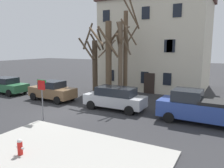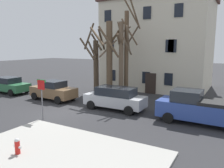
{
  "view_description": "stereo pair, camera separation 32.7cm",
  "coord_description": "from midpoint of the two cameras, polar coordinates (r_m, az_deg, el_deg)",
  "views": [
    {
      "loc": [
        10.68,
        -11.8,
        4.69
      ],
      "look_at": [
        2.84,
        2.53,
        1.97
      ],
      "focal_mm": 35.59,
      "sensor_mm": 36.0,
      "label": 1
    },
    {
      "loc": [
        10.96,
        -11.64,
        4.69
      ],
      "look_at": [
        2.84,
        2.53,
        1.97
      ],
      "focal_mm": 35.59,
      "sensor_mm": 36.0,
      "label": 2
    }
  ],
  "objects": [
    {
      "name": "tree_bare_end",
      "position": [
        20.24,
        4.32,
        8.55
      ],
      "size": [
        2.11,
        2.19,
        8.84
      ],
      "color": "brown",
      "rests_on": "ground_plane"
    },
    {
      "name": "tree_bare_mid",
      "position": [
        20.04,
        -0.22,
        6.79
      ],
      "size": [
        3.04,
        3.04,
        6.94
      ],
      "color": "brown",
      "rests_on": "ground_plane"
    },
    {
      "name": "sidewalk_slab",
      "position": [
        9.62,
        -16.92,
        -19.74
      ],
      "size": [
        8.82,
        7.69,
        0.12
      ],
      "primitive_type": "cube",
      "color": "#A8A59E",
      "rests_on": "ground_plane"
    },
    {
      "name": "tree_bare_near",
      "position": [
        21.79,
        -3.87,
        5.46
      ],
      "size": [
        2.2,
        2.28,
        7.06
      ],
      "color": "#4C3D2D",
      "rests_on": "ground_plane"
    },
    {
      "name": "street_sign_pole",
      "position": [
        14.84,
        -17.05,
        -1.94
      ],
      "size": [
        0.76,
        0.07,
        2.65
      ],
      "color": "slate",
      "rests_on": "ground_plane"
    },
    {
      "name": "tree_bare_far",
      "position": [
        19.98,
        2.73,
        6.64
      ],
      "size": [
        2.78,
        3.29,
        6.87
      ],
      "color": "brown",
      "rests_on": "ground_plane"
    },
    {
      "name": "car_silver_wagon",
      "position": [
        16.81,
        1.35,
        -3.57
      ],
      "size": [
        4.68,
        2.0,
        1.73
      ],
      "color": "#B7BABF",
      "rests_on": "ground_plane"
    },
    {
      "name": "bicycle_leaning",
      "position": [
        24.11,
        -15.52,
        -1.21
      ],
      "size": [
        1.73,
        0.39,
        1.03
      ],
      "color": "black",
      "rests_on": "ground_plane"
    },
    {
      "name": "car_brown_sedan",
      "position": [
        20.48,
        -14.39,
        -1.59
      ],
      "size": [
        4.35,
        2.16,
        1.74
      ],
      "color": "brown",
      "rests_on": "ground_plane"
    },
    {
      "name": "car_green_sedan",
      "position": [
        25.19,
        -24.77,
        -0.24
      ],
      "size": [
        4.78,
        2.12,
        1.64
      ],
      "color": "#2D6B42",
      "rests_on": "ground_plane"
    },
    {
      "name": "ground_plane",
      "position": [
        16.63,
        -12.45,
        -7.15
      ],
      "size": [
        120.0,
        120.0,
        0.0
      ],
      "primitive_type": "plane",
      "color": "#2D2D30"
    },
    {
      "name": "fire_hydrant",
      "position": [
        10.68,
        -22.32,
        -14.47
      ],
      "size": [
        0.42,
        0.22,
        0.71
      ],
      "color": "red",
      "rests_on": "sidewalk_slab"
    },
    {
      "name": "pickup_truck_blue",
      "position": [
        14.86,
        22.74,
        -5.75
      ],
      "size": [
        5.49,
        2.27,
        2.03
      ],
      "color": "#2D4799",
      "rests_on": "ground_plane"
    },
    {
      "name": "building_main",
      "position": [
        26.7,
        12.22,
        11.73
      ],
      "size": [
        11.7,
        8.57,
        11.52
      ],
      "color": "beige",
      "rests_on": "ground_plane"
    }
  ]
}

